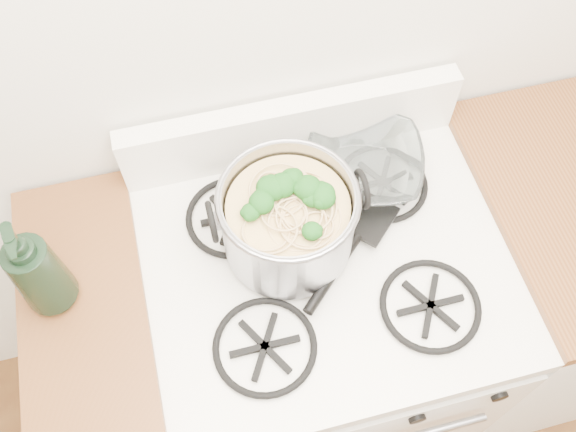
{
  "coord_description": "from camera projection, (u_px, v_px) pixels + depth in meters",
  "views": [
    {
      "loc": [
        -0.23,
        0.71,
        2.11
      ],
      "look_at": [
        -0.07,
        1.32,
        1.03
      ],
      "focal_mm": 40.0,
      "sensor_mm": 36.0,
      "label": 1
    }
  ],
  "objects": [
    {
      "name": "glass_bowl",
      "position": [
        363.0,
        168.0,
        1.42
      ],
      "size": [
        0.13,
        0.13,
        0.03
      ],
      "primitive_type": "imported",
      "rotation": [
        0.0,
        0.0,
        -0.3
      ],
      "color": "white",
      "rests_on": "gas_range"
    },
    {
      "name": "bottle",
      "position": [
        34.0,
        267.0,
        1.17
      ],
      "size": [
        0.12,
        0.12,
        0.26
      ],
      "primitive_type": "imported",
      "rotation": [
        0.0,
        0.0,
        0.18
      ],
      "color": "black",
      "rests_on": "counter_left"
    },
    {
      "name": "stock_pot",
      "position": [
        288.0,
        220.0,
        1.26
      ],
      "size": [
        0.31,
        0.28,
        0.19
      ],
      "color": "gray",
      "rests_on": "gas_range"
    },
    {
      "name": "gas_range",
      "position": [
        319.0,
        339.0,
        1.74
      ],
      "size": [
        0.76,
        0.66,
        0.92
      ],
      "color": "white",
      "rests_on": "ground"
    },
    {
      "name": "counter_left",
      "position": [
        131.0,
        381.0,
        1.66
      ],
      "size": [
        0.25,
        0.65,
        0.92
      ],
      "color": "silver",
      "rests_on": "ground"
    },
    {
      "name": "spatula",
      "position": [
        370.0,
        217.0,
        1.36
      ],
      "size": [
        0.42,
        0.42,
        0.02
      ],
      "primitive_type": null,
      "rotation": [
        0.0,
        0.0,
        -0.81
      ],
      "color": "black",
      "rests_on": "gas_range"
    }
  ]
}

